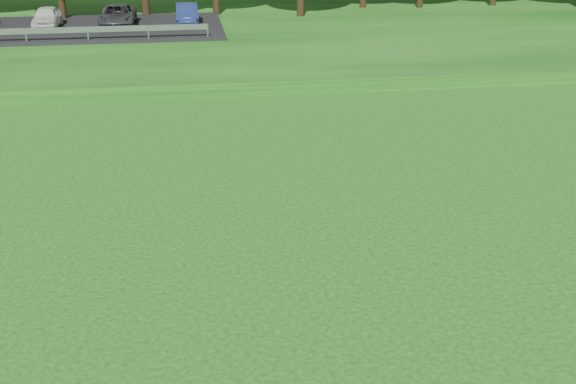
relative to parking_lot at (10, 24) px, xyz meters
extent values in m
cube|color=#10450D|center=(24.01, 1.18, -0.76)|extent=(130.00, 30.00, 0.60)
cube|color=gray|center=(24.01, -12.82, -1.04)|extent=(130.00, 1.60, 0.04)
cube|color=black|center=(0.01, 0.18, -0.37)|extent=(24.00, 9.00, 0.18)
imported|color=silver|center=(2.01, 0.18, 0.32)|extent=(1.42, 3.52, 1.20)
imported|color=#3A3B3F|center=(6.01, 0.18, 0.32)|extent=(1.99, 4.32, 1.20)
imported|color=navy|center=(10.01, 0.18, 0.32)|extent=(1.27, 3.64, 1.20)
camera|label=1|loc=(9.49, -43.44, 6.87)|focal=45.00mm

